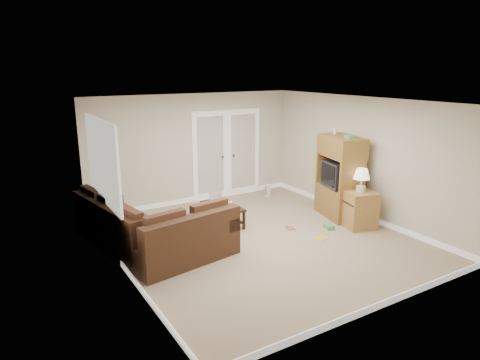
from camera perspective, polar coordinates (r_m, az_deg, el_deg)
floor at (r=7.91m, az=2.70°, el=-7.94°), size 5.50×5.50×0.00m
ceiling at (r=7.32m, az=2.94°, el=10.42°), size 5.00×5.50×0.02m
wall_left at (r=6.51m, az=-15.79°, el=-1.88°), size 0.02×5.50×2.50m
wall_right at (r=9.13m, az=15.97°, el=2.80°), size 0.02×5.50×2.50m
wall_back at (r=9.87m, az=-6.16°, el=4.15°), size 5.00×0.02×2.50m
wall_front at (r=5.56m, az=18.91°, el=-4.99°), size 5.00×0.02×2.50m
baseboards at (r=7.89m, az=2.70°, el=-7.60°), size 5.00×5.50×0.10m
french_doors at (r=10.26m, az=-1.73°, el=3.42°), size 1.80×0.05×2.13m
window_left at (r=7.39m, az=-17.80°, el=2.32°), size 0.05×1.92×1.42m
sectional_sofa at (r=7.47m, az=-12.14°, el=-6.97°), size 2.24×2.82×0.84m
coffee_table at (r=8.58m, az=-2.37°, el=-4.51°), size 0.52×1.00×0.67m
tv_armoire at (r=9.10m, az=13.17°, el=0.44°), size 0.83×1.18×1.83m
side_cabinet at (r=8.69m, az=15.62°, el=-3.40°), size 0.68×0.68×1.18m
space_heater at (r=10.48m, az=3.72°, el=-1.37°), size 0.14×0.13×0.29m
floor_magazine at (r=8.10m, az=10.76°, el=-7.61°), size 0.29×0.24×0.01m
floor_greenbox at (r=8.58m, az=11.78°, el=-6.11°), size 0.19×0.23×0.08m
floor_book at (r=8.45m, az=6.25°, el=-6.44°), size 0.20×0.24×0.02m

